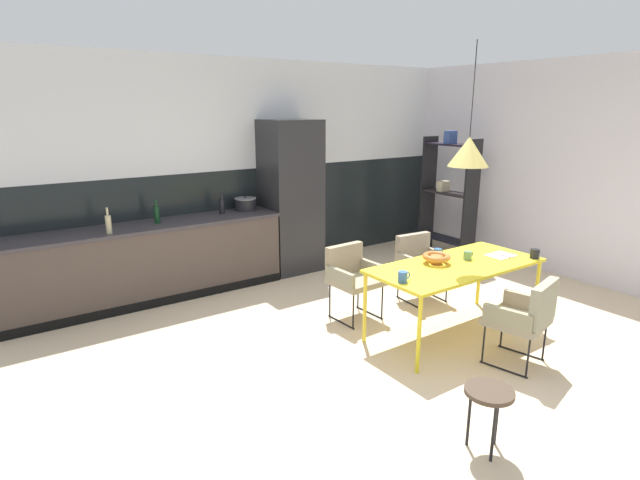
{
  "coord_description": "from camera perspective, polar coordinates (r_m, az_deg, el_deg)",
  "views": [
    {
      "loc": [
        -2.99,
        -2.93,
        2.17
      ],
      "look_at": [
        -0.31,
        0.94,
        0.9
      ],
      "focal_mm": 27.81,
      "sensor_mm": 36.0,
      "label": 1
    }
  ],
  "objects": [
    {
      "name": "fruit_bowl",
      "position": [
        4.87,
        13.25,
        -1.96
      ],
      "size": [
        0.27,
        0.27,
        0.09
      ],
      "color": "#B2662D",
      "rests_on": "dining_table"
    },
    {
      "name": "pendant_lamp_over_table_near",
      "position": [
        4.69,
        16.74,
        9.71
      ],
      "size": [
        0.36,
        0.36,
        1.07
      ],
      "color": "black"
    },
    {
      "name": "side_stool",
      "position": [
        3.47,
        18.86,
        -16.64
      ],
      "size": [
        0.31,
        0.31,
        0.44
      ],
      "color": "#423326",
      "rests_on": "ground"
    },
    {
      "name": "back_wall_splashback_dark",
      "position": [
        6.83,
        -7.8,
        2.41
      ],
      "size": [
        6.65,
        0.12,
        1.39
      ],
      "primitive_type": "cube",
      "color": "black",
      "rests_on": "ground"
    },
    {
      "name": "refrigerator_column",
      "position": [
        6.65,
        -3.36,
        4.96
      ],
      "size": [
        0.71,
        0.6,
        2.02
      ],
      "primitive_type": "cube",
      "color": "#232326",
      "rests_on": "ground"
    },
    {
      "name": "bottle_wine_green",
      "position": [
        5.63,
        -23.16,
        1.72
      ],
      "size": [
        0.06,
        0.06,
        0.28
      ],
      "color": "tan",
      "rests_on": "kitchen_counter"
    },
    {
      "name": "open_shelf_unit",
      "position": [
        7.56,
        14.55,
        5.34
      ],
      "size": [
        0.3,
        0.85,
        1.85
      ],
      "rotation": [
        0.0,
        0.0,
        -1.57
      ],
      "color": "black",
      "rests_on": "ground"
    },
    {
      "name": "open_book",
      "position": [
        5.3,
        20.07,
        -1.7
      ],
      "size": [
        0.27,
        0.21,
        0.02
      ],
      "color": "white",
      "rests_on": "dining_table"
    },
    {
      "name": "dining_table",
      "position": [
        4.93,
        15.39,
        -3.16
      ],
      "size": [
        1.75,
        0.78,
        0.72
      ],
      "color": "yellow",
      "rests_on": "ground"
    },
    {
      "name": "cooking_pot",
      "position": [
        6.47,
        -8.57,
        4.13
      ],
      "size": [
        0.28,
        0.28,
        0.18
      ],
      "color": "black",
      "rests_on": "kitchen_counter"
    },
    {
      "name": "ground_plane",
      "position": [
        4.72,
        9.92,
        -12.59
      ],
      "size": [
        8.64,
        8.64,
        0.0
      ],
      "primitive_type": "plane",
      "color": "beige"
    },
    {
      "name": "side_wall_right",
      "position": [
        6.95,
        30.24,
        6.55
      ],
      "size": [
        0.12,
        6.17,
        2.77
      ],
      "primitive_type": "cube",
      "color": "silver",
      "rests_on": "ground"
    },
    {
      "name": "mug_white_ceramic",
      "position": [
        4.3,
        9.53,
        -4.21
      ],
      "size": [
        0.13,
        0.08,
        0.1
      ],
      "color": "#335B93",
      "rests_on": "dining_table"
    },
    {
      "name": "armchair_by_stool",
      "position": [
        4.58,
        22.74,
        -7.69
      ],
      "size": [
        0.57,
        0.57,
        0.78
      ],
      "rotation": [
        0.0,
        0.0,
        0.24
      ],
      "color": "gray",
      "rests_on": "ground"
    },
    {
      "name": "kitchen_counter",
      "position": [
        6.03,
        -19.53,
        -2.5
      ],
      "size": [
        3.23,
        0.63,
        0.89
      ],
      "color": "#463A34",
      "rests_on": "ground"
    },
    {
      "name": "armchair_corner_seat",
      "position": [
        5.83,
        11.35,
        -2.15
      ],
      "size": [
        0.52,
        0.51,
        0.75
      ],
      "rotation": [
        0.0,
        0.0,
        3.05
      ],
      "color": "gray",
      "rests_on": "ground"
    },
    {
      "name": "mug_wide_latte",
      "position": [
        5.35,
        23.49,
        -1.44
      ],
      "size": [
        0.13,
        0.09,
        0.09
      ],
      "color": "black",
      "rests_on": "dining_table"
    },
    {
      "name": "mug_tall_blue",
      "position": [
        5.09,
        13.4,
        -1.42
      ],
      "size": [
        0.12,
        0.07,
        0.08
      ],
      "color": "#335B93",
      "rests_on": "dining_table"
    },
    {
      "name": "bottle_spice_small",
      "position": [
        5.95,
        -18.27,
        2.88
      ],
      "size": [
        0.06,
        0.06,
        0.28
      ],
      "color": "#0F3319",
      "rests_on": "kitchen_counter"
    },
    {
      "name": "armchair_facing_counter",
      "position": [
        5.22,
        3.66,
        -3.67
      ],
      "size": [
        0.51,
        0.49,
        0.77
      ],
      "rotation": [
        0.0,
        0.0,
        3.19
      ],
      "color": "gray",
      "rests_on": "ground"
    },
    {
      "name": "bottle_vinegar_dark",
      "position": [
        6.28,
        -11.23,
        3.89
      ],
      "size": [
        0.07,
        0.07,
        0.26
      ],
      "color": "black",
      "rests_on": "kitchen_counter"
    },
    {
      "name": "back_wall_panel_upper",
      "position": [
        6.67,
        -8.23,
        14.12
      ],
      "size": [
        6.65,
        0.12,
        1.39
      ],
      "primitive_type": "cube",
      "color": "silver",
      "rests_on": "back_wall_splashback_dark"
    },
    {
      "name": "mug_glass_clear",
      "position": [
        5.08,
        16.64,
        -1.71
      ],
      "size": [
        0.12,
        0.08,
        0.08
      ],
      "color": "#5B8456",
      "rests_on": "dining_table"
    }
  ]
}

